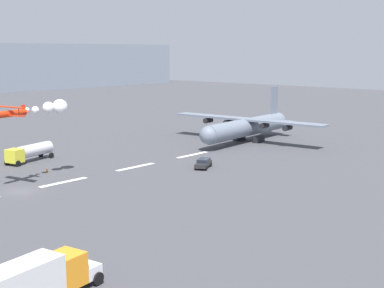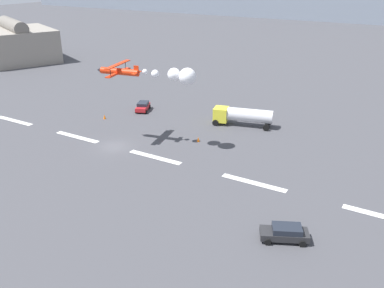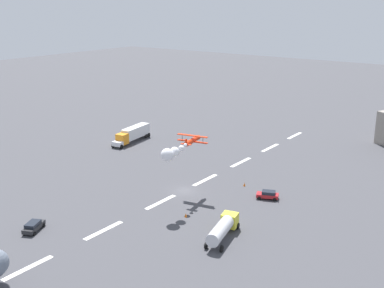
{
  "view_description": "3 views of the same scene",
  "coord_description": "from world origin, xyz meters",
  "px_view_note": "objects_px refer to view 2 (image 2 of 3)",
  "views": [
    {
      "loc": [
        -38.91,
        -65.1,
        18.75
      ],
      "look_at": [
        35.13,
        0.0,
        2.01
      ],
      "focal_mm": 51.72,
      "sensor_mm": 36.0,
      "label": 1
    },
    {
      "loc": [
        36.23,
        -40.39,
        23.32
      ],
      "look_at": [
        14.13,
        -2.33,
        4.32
      ],
      "focal_mm": 38.4,
      "sensor_mm": 36.0,
      "label": 2
    },
    {
      "loc": [
        69.87,
        53.35,
        35.18
      ],
      "look_at": [
        0.25,
        2.07,
        9.75
      ],
      "focal_mm": 45.81,
      "sensor_mm": 36.0,
      "label": 3
    }
  ],
  "objects_px": {
    "followme_car_yellow": "(285,233)",
    "traffic_cone_near": "(105,117)",
    "stunt_biplane_red": "(164,74)",
    "fuel_tanker_truck": "(242,115)",
    "airport_staff_sedan": "(143,106)",
    "traffic_cone_far": "(198,139)"
  },
  "relations": [
    {
      "from": "stunt_biplane_red",
      "to": "followme_car_yellow",
      "type": "relative_size",
      "value": 2.96
    },
    {
      "from": "followme_car_yellow",
      "to": "stunt_biplane_red",
      "type": "bearing_deg",
      "value": 150.04
    },
    {
      "from": "followme_car_yellow",
      "to": "traffic_cone_near",
      "type": "distance_m",
      "value": 40.48
    },
    {
      "from": "followme_car_yellow",
      "to": "fuel_tanker_truck",
      "type": "bearing_deg",
      "value": 121.37
    },
    {
      "from": "fuel_tanker_truck",
      "to": "traffic_cone_near",
      "type": "distance_m",
      "value": 22.83
    },
    {
      "from": "airport_staff_sedan",
      "to": "fuel_tanker_truck",
      "type": "bearing_deg",
      "value": 5.84
    },
    {
      "from": "fuel_tanker_truck",
      "to": "traffic_cone_far",
      "type": "height_order",
      "value": "fuel_tanker_truck"
    },
    {
      "from": "traffic_cone_near",
      "to": "traffic_cone_far",
      "type": "bearing_deg",
      "value": -1.95
    },
    {
      "from": "followme_car_yellow",
      "to": "traffic_cone_near",
      "type": "height_order",
      "value": "followme_car_yellow"
    },
    {
      "from": "fuel_tanker_truck",
      "to": "airport_staff_sedan",
      "type": "distance_m",
      "value": 18.24
    },
    {
      "from": "fuel_tanker_truck",
      "to": "traffic_cone_far",
      "type": "xyz_separation_m",
      "value": [
        -2.79,
        -9.2,
        -1.37
      ]
    },
    {
      "from": "stunt_biplane_red",
      "to": "airport_staff_sedan",
      "type": "relative_size",
      "value": 3.23
    },
    {
      "from": "airport_staff_sedan",
      "to": "traffic_cone_near",
      "type": "bearing_deg",
      "value": -113.93
    },
    {
      "from": "followme_car_yellow",
      "to": "traffic_cone_near",
      "type": "xyz_separation_m",
      "value": [
        -36.72,
        17.03,
        -0.44
      ]
    },
    {
      "from": "stunt_biplane_red",
      "to": "traffic_cone_near",
      "type": "bearing_deg",
      "value": 162.89
    },
    {
      "from": "traffic_cone_near",
      "to": "traffic_cone_far",
      "type": "xyz_separation_m",
      "value": [
        18.32,
        -0.62,
        0.0
      ]
    },
    {
      "from": "stunt_biplane_red",
      "to": "traffic_cone_far",
      "type": "distance_m",
      "value": 11.26
    },
    {
      "from": "fuel_tanker_truck",
      "to": "traffic_cone_far",
      "type": "distance_m",
      "value": 9.71
    },
    {
      "from": "stunt_biplane_red",
      "to": "airport_staff_sedan",
      "type": "bearing_deg",
      "value": 137.3
    },
    {
      "from": "fuel_tanker_truck",
      "to": "traffic_cone_far",
      "type": "bearing_deg",
      "value": -106.89
    },
    {
      "from": "stunt_biplane_red",
      "to": "airport_staff_sedan",
      "type": "distance_m",
      "value": 19.46
    },
    {
      "from": "traffic_cone_far",
      "to": "stunt_biplane_red",
      "type": "bearing_deg",
      "value": -125.15
    }
  ]
}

